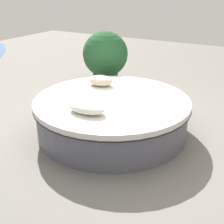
# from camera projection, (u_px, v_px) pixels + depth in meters

# --- Properties ---
(ground_plane) EXTENTS (16.00, 16.00, 0.00)m
(ground_plane) POSITION_uv_depth(u_px,v_px,m) (112.00, 131.00, 4.74)
(ground_plane) COLOR gray
(round_bed) EXTENTS (2.42, 2.42, 0.57)m
(round_bed) POSITION_uv_depth(u_px,v_px,m) (112.00, 115.00, 4.62)
(round_bed) COLOR #595966
(round_bed) RESTS_ON ground_plane
(throw_pillow_0) EXTENTS (0.44, 0.32, 0.17)m
(throw_pillow_0) POSITION_uv_depth(u_px,v_px,m) (101.00, 81.00, 5.06)
(throw_pillow_0) COLOR beige
(throw_pillow_0) RESTS_ON round_bed
(throw_pillow_1) EXTENTS (0.56, 0.32, 0.15)m
(throw_pillow_1) POSITION_uv_depth(u_px,v_px,m) (87.00, 108.00, 4.00)
(throw_pillow_1) COLOR white
(throw_pillow_1) RESTS_ON round_bed
(planter) EXTENTS (0.98, 0.98, 1.28)m
(planter) POSITION_uv_depth(u_px,v_px,m) (105.00, 57.00, 6.34)
(planter) COLOR brown
(planter) RESTS_ON ground_plane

